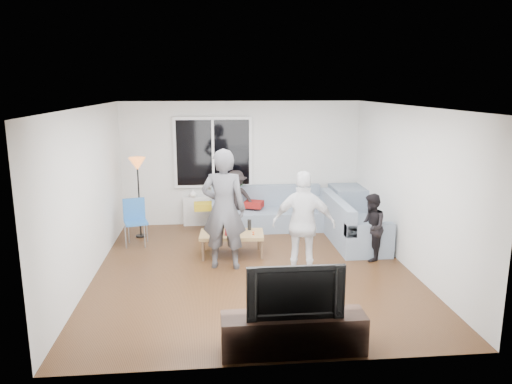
{
  "coord_description": "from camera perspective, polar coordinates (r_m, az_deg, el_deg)",
  "views": [
    {
      "loc": [
        -0.66,
        -7.34,
        2.91
      ],
      "look_at": [
        0.1,
        0.6,
        1.15
      ],
      "focal_mm": 33.94,
      "sensor_mm": 36.0,
      "label": 1
    }
  ],
  "objects": [
    {
      "name": "side_chair",
      "position": [
        9.21,
        -13.96,
        -3.56
      ],
      "size": [
        0.49,
        0.49,
        0.86
      ],
      "primitive_type": null,
      "rotation": [
        0.0,
        0.0,
        0.28
      ],
      "color": "#2762AC",
      "rests_on": "floor"
    },
    {
      "name": "tv_console",
      "position": [
        5.61,
        4.43,
        -16.25
      ],
      "size": [
        1.6,
        0.4,
        0.44
      ],
      "primitive_type": "cube",
      "color": "#332319",
      "rests_on": "floor"
    },
    {
      "name": "spectator_right",
      "position": [
        8.4,
        13.41,
        -4.07
      ],
      "size": [
        0.55,
        0.64,
        1.14
      ],
      "primitive_type": "imported",
      "rotation": [
        0.0,
        0.0,
        -1.8
      ],
      "color": "black",
      "rests_on": "floor"
    },
    {
      "name": "bottle_c",
      "position": [
        8.58,
        -2.65,
        -3.93
      ],
      "size": [
        0.07,
        0.07,
        0.18
      ],
      "primitive_type": "cylinder",
      "color": "black",
      "rests_on": "coffee_table"
    },
    {
      "name": "bottle_e",
      "position": [
        8.6,
        -0.78,
        -3.88
      ],
      "size": [
        0.07,
        0.07,
        0.19
      ],
      "primitive_type": "cylinder",
      "color": "black",
      "rests_on": "coffee_table"
    },
    {
      "name": "bottle_a",
      "position": [
        8.53,
        -5.07,
        -3.96
      ],
      "size": [
        0.07,
        0.07,
        0.22
      ],
      "primitive_type": "cylinder",
      "color": "red",
      "rests_on": "coffee_table"
    },
    {
      "name": "television",
      "position": [
        5.37,
        4.52,
        -11.33
      ],
      "size": [
        1.06,
        0.14,
        0.61
      ],
      "primitive_type": "imported",
      "color": "black",
      "rests_on": "tv_console"
    },
    {
      "name": "spectator_back",
      "position": [
        9.92,
        -2.37,
        -0.95
      ],
      "size": [
        0.84,
        0.54,
        1.23
      ],
      "primitive_type": "imported",
      "rotation": [
        0.0,
        0.0,
        -0.11
      ],
      "color": "black",
      "rests_on": "floor"
    },
    {
      "name": "ceiling",
      "position": [
        7.38,
        -0.34,
        10.19
      ],
      "size": [
        5.0,
        5.5,
        0.04
      ],
      "primitive_type": "cube",
      "color": "white",
      "rests_on": "ground"
    },
    {
      "name": "sofa_back_section",
      "position": [
        9.99,
        1.39,
        -1.96
      ],
      "size": [
        2.3,
        0.85,
        0.85
      ],
      "primitive_type": null,
      "color": "slate",
      "rests_on": "floor"
    },
    {
      "name": "cushion_red",
      "position": [
        10.0,
        -0.24,
        -1.45
      ],
      "size": [
        0.44,
        0.41,
        0.13
      ],
      "primitive_type": "cube",
      "rotation": [
        0.0,
        0.0,
        -0.36
      ],
      "color": "maroon",
      "rests_on": "sofa_back_section"
    },
    {
      "name": "wall_right",
      "position": [
        8.16,
        17.59,
        0.47
      ],
      "size": [
        0.04,
        5.5,
        2.6
      ],
      "primitive_type": "cube",
      "color": "silver",
      "rests_on": "ground"
    },
    {
      "name": "potted_plant",
      "position": [
        10.2,
        -2.07,
        0.49
      ],
      "size": [
        0.23,
        0.2,
        0.36
      ],
      "primitive_type": "imported",
      "rotation": [
        0.0,
        0.0,
        -0.26
      ],
      "color": "#286327",
      "rests_on": "radiator"
    },
    {
      "name": "floor",
      "position": [
        7.93,
        -0.31,
        -9.24
      ],
      "size": [
        5.0,
        5.5,
        0.04
      ],
      "primitive_type": "cube",
      "color": "#56351C",
      "rests_on": "ground"
    },
    {
      "name": "sofa_corner",
      "position": [
        10.35,
        11.23,
        -1.7
      ],
      "size": [
        0.85,
        0.85,
        0.85
      ],
      "primitive_type": "cube",
      "color": "slate",
      "rests_on": "floor"
    },
    {
      "name": "window_mullion",
      "position": [
        10.07,
        -5.08,
        4.63
      ],
      "size": [
        0.05,
        0.03,
        1.35
      ],
      "primitive_type": "cube",
      "color": "white",
      "rests_on": "window_frame"
    },
    {
      "name": "window_glass",
      "position": [
        10.08,
        -5.09,
        4.64
      ],
      "size": [
        1.5,
        0.02,
        1.35
      ],
      "primitive_type": "cube",
      "color": "black",
      "rests_on": "window_frame"
    },
    {
      "name": "player_left",
      "position": [
        7.74,
        -3.82,
        -2.05
      ],
      "size": [
        0.78,
        0.58,
        1.95
      ],
      "primitive_type": "imported",
      "rotation": [
        0.0,
        0.0,
        2.97
      ],
      "color": "#47474C",
      "rests_on": "floor"
    },
    {
      "name": "radiator",
      "position": [
        10.32,
        -4.95,
        -2.2
      ],
      "size": [
        1.3,
        0.12,
        0.62
      ],
      "primitive_type": "cube",
      "color": "silver",
      "rests_on": "floor"
    },
    {
      "name": "coffee_table",
      "position": [
        8.52,
        -2.87,
        -6.13
      ],
      "size": [
        1.14,
        0.67,
        0.4
      ],
      "primitive_type": "cube",
      "rotation": [
        0.0,
        0.0,
        -0.06
      ],
      "color": "#A78451",
      "rests_on": "floor"
    },
    {
      "name": "player_right",
      "position": [
        7.47,
        5.65,
        -3.81
      ],
      "size": [
        1.04,
        0.63,
        1.66
      ],
      "primitive_type": "imported",
      "rotation": [
        0.0,
        0.0,
        2.9
      ],
      "color": "silver",
      "rests_on": "floor"
    },
    {
      "name": "window_frame",
      "position": [
        10.12,
        -5.09,
        4.67
      ],
      "size": [
        1.62,
        0.06,
        1.47
      ],
      "primitive_type": "cube",
      "color": "white",
      "rests_on": "wall_back"
    },
    {
      "name": "pitcher",
      "position": [
        8.33,
        -3.14,
        -4.5
      ],
      "size": [
        0.17,
        0.17,
        0.17
      ],
      "primitive_type": "cylinder",
      "color": "maroon",
      "rests_on": "coffee_table"
    },
    {
      "name": "wall_front",
      "position": [
        4.89,
        2.59,
        -6.77
      ],
      "size": [
        5.0,
        0.04,
        2.6
      ],
      "primitive_type": "cube",
      "color": "silver",
      "rests_on": "ground"
    },
    {
      "name": "floor_lamp",
      "position": [
        9.63,
        -13.62,
        -0.7
      ],
      "size": [
        0.32,
        0.32,
        1.56
      ],
      "primitive_type": null,
      "color": "orange",
      "rests_on": "floor"
    },
    {
      "name": "vase",
      "position": [
        10.21,
        -7.45,
        -0.18
      ],
      "size": [
        0.18,
        0.18,
        0.16
      ],
      "primitive_type": "imported",
      "rotation": [
        0.0,
        0.0,
        0.22
      ],
      "color": "white",
      "rests_on": "radiator"
    },
    {
      "name": "wall_left",
      "position": [
        7.74,
        -19.24,
        -0.26
      ],
      "size": [
        0.04,
        5.5,
        2.6
      ],
      "primitive_type": "cube",
      "color": "silver",
      "rests_on": "ground"
    },
    {
      "name": "cushion_yellow",
      "position": [
        9.89,
        -6.21,
        -1.68
      ],
      "size": [
        0.4,
        0.34,
        0.14
      ],
      "primitive_type": "cube",
      "rotation": [
        0.0,
        0.0,
        0.06
      ],
      "color": "gold",
      "rests_on": "sofa_back_section"
    },
    {
      "name": "wall_back",
      "position": [
        10.26,
        -1.71,
        3.4
      ],
      "size": [
        5.0,
        0.04,
        2.6
      ],
      "primitive_type": "cube",
      "color": "silver",
      "rests_on": "ground"
    },
    {
      "name": "sofa_right_section",
      "position": [
        9.33,
        11.46,
        -3.27
      ],
      "size": [
        2.0,
        0.85,
        0.85
      ],
      "primitive_type": null,
      "rotation": [
        0.0,
        0.0,
        1.57
      ],
      "color": "slate",
      "rests_on": "floor"
    }
  ]
}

